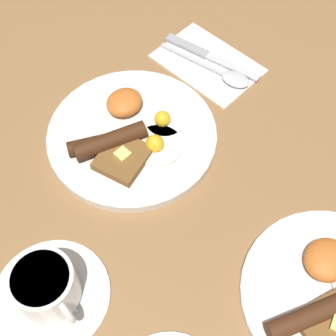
{
  "coord_description": "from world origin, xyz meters",
  "views": [
    {
      "loc": [
        0.31,
        0.33,
        0.61
      ],
      "look_at": [
        0.02,
        0.09,
        0.03
      ],
      "focal_mm": 50.0,
      "sensor_mm": 36.0,
      "label": 1
    }
  ],
  "objects": [
    {
      "name": "knife",
      "position": [
        -0.22,
        -0.02,
        0.01
      ],
      "size": [
        0.04,
        0.19,
        0.01
      ],
      "rotation": [
        0.0,
        0.0,
        1.67
      ],
      "color": "silver",
      "rests_on": "napkin"
    },
    {
      "name": "ground_plane",
      "position": [
        0.0,
        0.0,
        0.0
      ],
      "size": [
        3.0,
        3.0,
        0.0
      ],
      "primitive_type": "plane",
      "color": "olive"
    },
    {
      "name": "napkin",
      "position": [
        -0.21,
        -0.01,
        0.0
      ],
      "size": [
        0.14,
        0.19,
        0.01
      ],
      "primitive_type": "cube",
      "rotation": [
        0.0,
        0.0,
        -0.08
      ],
      "color": "white",
      "rests_on": "ground_plane"
    },
    {
      "name": "breakfast_plate_far",
      "position": [
        0.03,
        0.37,
        0.01
      ],
      "size": [
        0.24,
        0.24,
        0.04
      ],
      "color": "white",
      "rests_on": "ground_plane"
    },
    {
      "name": "spoon",
      "position": [
        -0.2,
        0.04,
        0.01
      ],
      "size": [
        0.04,
        0.18,
        0.01
      ],
      "rotation": [
        0.0,
        0.0,
        1.66
      ],
      "color": "silver",
      "rests_on": "napkin"
    },
    {
      "name": "breakfast_plate_near",
      "position": [
        0.0,
        0.0,
        0.01
      ],
      "size": [
        0.27,
        0.27,
        0.04
      ],
      "color": "white",
      "rests_on": "ground_plane"
    },
    {
      "name": "teacup_near",
      "position": [
        0.26,
        0.09,
        0.03
      ],
      "size": [
        0.15,
        0.15,
        0.07
      ],
      "color": "white",
      "rests_on": "ground_plane"
    }
  ]
}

